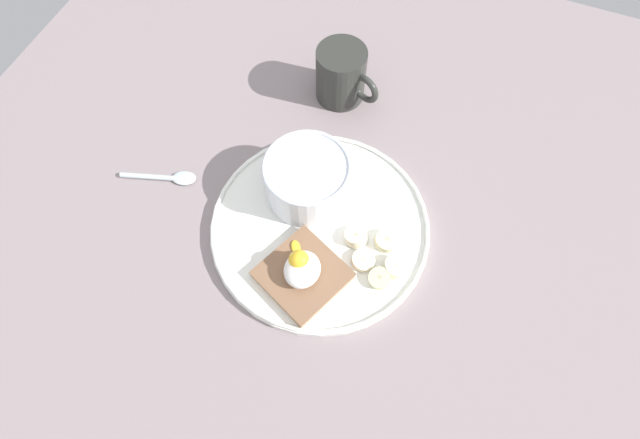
% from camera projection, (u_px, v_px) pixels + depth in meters
% --- Properties ---
extents(ground_plane, '(1.20, 1.20, 0.02)m').
position_uv_depth(ground_plane, '(320.00, 232.00, 0.71)').
color(ground_plane, gray).
rests_on(ground_plane, ground).
extents(plate, '(0.31, 0.31, 0.02)m').
position_uv_depth(plate, '(320.00, 227.00, 0.70)').
color(plate, white).
rests_on(plate, ground_plane).
extents(oatmeal_bowl, '(0.12, 0.12, 0.07)m').
position_uv_depth(oatmeal_bowl, '(307.00, 179.00, 0.69)').
color(oatmeal_bowl, white).
rests_on(oatmeal_bowl, plate).
extents(toast_slice, '(0.13, 0.13, 0.01)m').
position_uv_depth(toast_slice, '(303.00, 275.00, 0.65)').
color(toast_slice, '#856045').
rests_on(toast_slice, plate).
extents(poached_egg, '(0.07, 0.06, 0.04)m').
position_uv_depth(poached_egg, '(302.00, 267.00, 0.64)').
color(poached_egg, white).
rests_on(poached_egg, toast_slice).
extents(banana_slice_front, '(0.04, 0.04, 0.01)m').
position_uv_depth(banana_slice_front, '(363.00, 260.00, 0.67)').
color(banana_slice_front, '#F6E5BE').
rests_on(banana_slice_front, plate).
extents(banana_slice_left, '(0.04, 0.04, 0.02)m').
position_uv_depth(banana_slice_left, '(395.00, 267.00, 0.66)').
color(banana_slice_left, '#F1E5BF').
rests_on(banana_slice_left, plate).
extents(banana_slice_back, '(0.04, 0.04, 0.02)m').
position_uv_depth(banana_slice_back, '(355.00, 238.00, 0.68)').
color(banana_slice_back, '#F2E6BE').
rests_on(banana_slice_back, plate).
extents(banana_slice_right, '(0.04, 0.04, 0.02)m').
position_uv_depth(banana_slice_right, '(380.00, 278.00, 0.65)').
color(banana_slice_right, beige).
rests_on(banana_slice_right, plate).
extents(banana_slice_inner, '(0.03, 0.03, 0.01)m').
position_uv_depth(banana_slice_inner, '(387.00, 241.00, 0.68)').
color(banana_slice_inner, beige).
rests_on(banana_slice_inner, plate).
extents(coffee_mug, '(0.08, 0.11, 0.09)m').
position_uv_depth(coffee_mug, '(342.00, 74.00, 0.77)').
color(coffee_mug, '#2E2F2A').
rests_on(coffee_mug, ground_plane).
extents(spoon, '(0.05, 0.11, 0.01)m').
position_uv_depth(spoon, '(168.00, 178.00, 0.74)').
color(spoon, silver).
rests_on(spoon, ground_plane).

